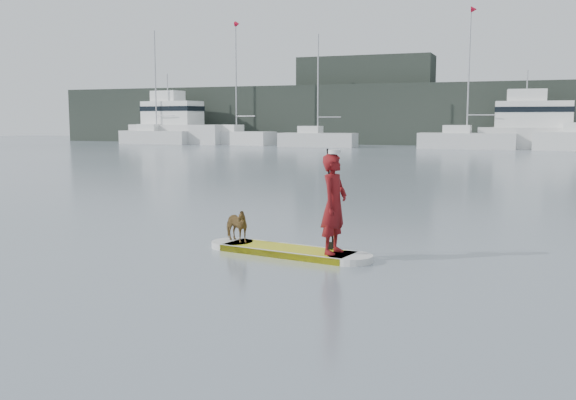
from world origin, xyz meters
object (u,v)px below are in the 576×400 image
(sailboat_b, at_px, (236,136))
(sailboat_d, at_px, (466,139))
(sailboat_c, at_px, (317,139))
(motor_yacht_a, at_px, (540,127))
(paddleboard, at_px, (288,251))
(dog, at_px, (235,225))
(motor_yacht_b, at_px, (177,124))
(paddler, at_px, (334,204))
(sailboat_a, at_px, (156,136))

(sailboat_b, height_order, sailboat_d, sailboat_b)
(sailboat_c, relative_size, motor_yacht_a, 0.90)
(paddleboard, bearing_deg, dog, 180.00)
(sailboat_c, distance_m, sailboat_d, 13.17)
(sailboat_d, distance_m, motor_yacht_b, 29.71)
(paddleboard, distance_m, motor_yacht_b, 57.40)
(dog, bearing_deg, paddler, -69.75)
(motor_yacht_a, bearing_deg, paddleboard, -99.60)
(sailboat_b, xyz_separation_m, motor_yacht_b, (-7.10, 0.59, 1.20))
(sailboat_d, height_order, motor_yacht_a, sailboat_d)
(sailboat_c, distance_m, motor_yacht_a, 19.25)
(sailboat_b, height_order, motor_yacht_b, sailboat_b)
(sailboat_c, height_order, motor_yacht_a, sailboat_c)
(paddler, relative_size, motor_yacht_b, 0.15)
(paddleboard, height_order, motor_yacht_b, motor_yacht_b)
(dog, relative_size, motor_yacht_b, 0.07)
(sailboat_c, bearing_deg, motor_yacht_b, 169.54)
(sailboat_b, xyz_separation_m, sailboat_d, (22.50, -1.63, 0.01))
(sailboat_d, bearing_deg, paddler, -87.20)
(paddler, height_order, sailboat_c, sailboat_c)
(sailboat_b, bearing_deg, dog, -53.29)
(paddler, xyz_separation_m, sailboat_a, (-33.34, 46.86, -0.19))
(dog, xyz_separation_m, sailboat_a, (-31.26, 46.49, 0.36))
(paddleboard, relative_size, sailboat_a, 0.28)
(sailboat_a, xyz_separation_m, sailboat_d, (31.13, -0.58, 0.05))
(sailboat_c, bearing_deg, motor_yacht_a, 7.84)
(sailboat_c, bearing_deg, sailboat_a, 175.56)
(paddleboard, relative_size, sailboat_c, 0.32)
(sailboat_d, distance_m, motor_yacht_a, 6.28)
(motor_yacht_a, bearing_deg, sailboat_d, -165.95)
(paddler, bearing_deg, sailboat_a, 43.23)
(sailboat_d, relative_size, motor_yacht_b, 1.05)
(sailboat_a, height_order, sailboat_c, sailboat_a)
(paddleboard, height_order, sailboat_c, sailboat_c)
(motor_yacht_a, bearing_deg, sailboat_a, 177.95)
(sailboat_d, bearing_deg, motor_yacht_a, 18.26)
(paddleboard, relative_size, motor_yacht_b, 0.29)
(paddler, height_order, sailboat_d, sailboat_d)
(dog, distance_m, sailboat_d, 45.91)
(sailboat_c, bearing_deg, sailboat_d, 3.09)
(sailboat_d, bearing_deg, sailboat_c, -176.65)
(dog, bearing_deg, motor_yacht_b, 61.90)
(sailboat_c, bearing_deg, dog, -73.81)
(sailboat_a, relative_size, sailboat_d, 0.97)
(paddler, distance_m, sailboat_a, 57.51)
(sailboat_b, bearing_deg, motor_yacht_b, -173.52)
(dog, height_order, motor_yacht_b, motor_yacht_b)
(sailboat_a, distance_m, sailboat_c, 18.03)
(motor_yacht_b, bearing_deg, paddler, -50.28)
(motor_yacht_a, bearing_deg, motor_yacht_b, 175.39)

